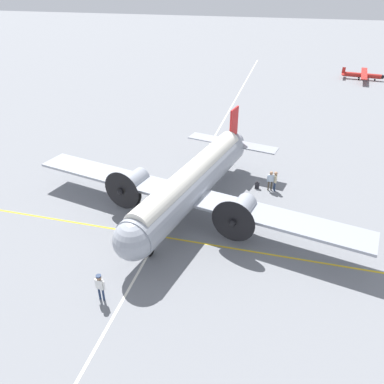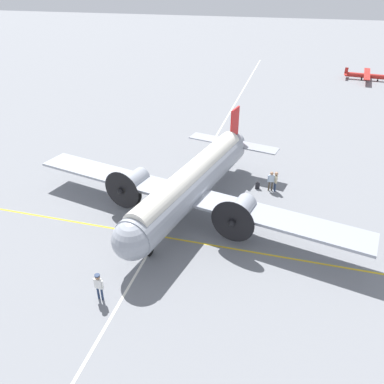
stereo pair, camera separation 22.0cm
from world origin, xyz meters
TOP-DOWN VIEW (x-y plane):
  - ground_plane at (0.00, 0.00)m, footprint 300.00×300.00m
  - apron_line_eastwest at (0.00, 3.76)m, footprint 120.00×0.16m
  - apron_line_northsouth at (1.43, 0.00)m, footprint 0.16×120.00m
  - airliner_main at (0.09, 0.42)m, footprint 25.75×18.14m
  - crew_foreground at (2.56, 10.14)m, footprint 0.61×0.33m
  - passenger_boarding at (-5.92, -4.80)m, footprint 0.28×0.59m
  - ramp_agent at (-5.54, -4.77)m, footprint 0.59×0.28m
  - suitcase_near_door at (-4.47, -4.79)m, footprint 0.37×0.17m
  - light_aircraft_distant at (-17.92, -47.55)m, footprint 7.01×9.37m

SIDE VIEW (x-z plane):
  - ground_plane at x=0.00m, z-range 0.00..0.00m
  - apron_line_eastwest at x=0.00m, z-range 0.00..0.01m
  - apron_line_northsouth at x=1.43m, z-range 0.00..0.01m
  - suitcase_near_door at x=-4.47m, z-range -0.02..0.62m
  - light_aircraft_distant at x=-17.92m, z-range -0.13..1.70m
  - ramp_agent at x=-5.54m, z-range 0.20..1.97m
  - passenger_boarding at x=-5.92m, z-range 0.20..1.97m
  - crew_foreground at x=2.56m, z-range 0.23..2.04m
  - airliner_main at x=0.09m, z-range -0.38..5.43m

